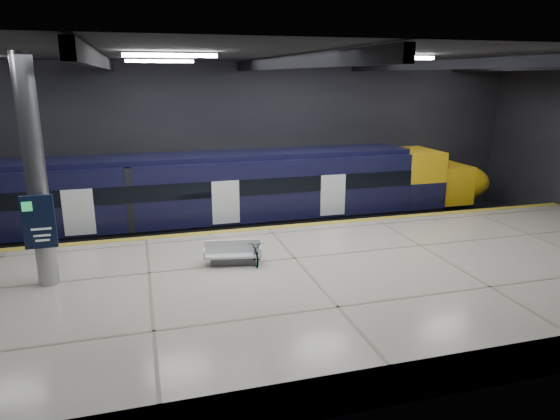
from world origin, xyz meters
name	(u,v)px	position (x,y,z in m)	size (l,w,h in m)	color
ground	(287,276)	(0.00, 0.00, 0.00)	(30.00, 30.00, 0.00)	black
room_shell	(287,124)	(0.00, 0.00, 5.72)	(30.10, 16.10, 8.05)	black
platform	(308,289)	(0.00, -2.50, 0.55)	(30.00, 11.00, 1.10)	beige
safety_strip	(268,228)	(0.00, 2.75, 1.11)	(30.00, 0.40, 0.01)	gold
rails	(254,232)	(0.00, 5.50, 0.08)	(30.00, 1.52, 0.16)	gray
train	(194,196)	(-2.76, 5.50, 2.06)	(29.40, 2.84, 3.79)	black
bench	(233,255)	(-2.21, -0.95, 1.40)	(2.05, 1.13, 0.86)	#595B60
bicycle	(254,250)	(-1.45, -0.95, 1.51)	(0.55, 1.58, 0.83)	#99999E
pannier_bag	(237,259)	(-2.05, -0.95, 1.28)	(0.30, 0.18, 0.35)	black
info_column	(36,177)	(-8.00, -1.03, 4.46)	(0.90, 0.78, 6.90)	#9EA0A5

